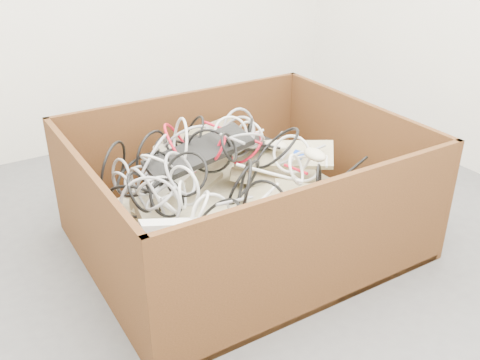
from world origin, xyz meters
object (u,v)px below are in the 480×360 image
power_strip_left (182,171)px  vga_plug (298,154)px  power_strip_right (183,227)px  cardboard_box (239,217)px

power_strip_left → vga_plug: size_ratio=7.25×
power_strip_right → power_strip_left: bearing=75.1°
cardboard_box → vga_plug: size_ratio=29.09×
power_strip_left → vga_plug: bearing=-23.0°
cardboard_box → power_strip_left: 0.33m
power_strip_left → power_strip_right: 0.35m
power_strip_left → power_strip_right: power_strip_left is taller
vga_plug → power_strip_left: bearing=-135.8°
cardboard_box → power_strip_left: cardboard_box is taller
cardboard_box → vga_plug: bearing=3.6°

